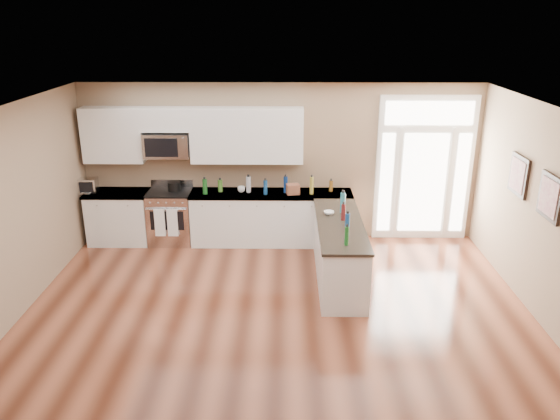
# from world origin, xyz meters

# --- Properties ---
(ground) EXTENTS (8.00, 8.00, 0.00)m
(ground) POSITION_xyz_m (0.00, 0.00, 0.00)
(ground) COLOR #4A2214
(room_shell) EXTENTS (8.00, 8.00, 8.00)m
(room_shell) POSITION_xyz_m (0.00, 0.00, 1.71)
(room_shell) COLOR #8F765B
(room_shell) RESTS_ON ground
(back_cabinet_left) EXTENTS (1.10, 0.66, 0.94)m
(back_cabinet_left) POSITION_xyz_m (-2.87, 3.69, 0.44)
(back_cabinet_left) COLOR silver
(back_cabinet_left) RESTS_ON ground
(back_cabinet_right) EXTENTS (2.85, 0.66, 0.94)m
(back_cabinet_right) POSITION_xyz_m (-0.16, 3.69, 0.44)
(back_cabinet_right) COLOR silver
(back_cabinet_right) RESTS_ON ground
(peninsula_cabinet) EXTENTS (0.69, 2.32, 0.94)m
(peninsula_cabinet) POSITION_xyz_m (0.93, 2.24, 0.43)
(peninsula_cabinet) COLOR silver
(peninsula_cabinet) RESTS_ON ground
(upper_cabinet_left) EXTENTS (1.04, 0.33, 0.95)m
(upper_cabinet_left) POSITION_xyz_m (-2.88, 3.83, 1.93)
(upper_cabinet_left) COLOR silver
(upper_cabinet_left) RESTS_ON room_shell
(upper_cabinet_right) EXTENTS (1.94, 0.33, 0.95)m
(upper_cabinet_right) POSITION_xyz_m (-0.57, 3.83, 1.93)
(upper_cabinet_right) COLOR silver
(upper_cabinet_right) RESTS_ON room_shell
(upper_cabinet_short) EXTENTS (0.82, 0.33, 0.40)m
(upper_cabinet_short) POSITION_xyz_m (-1.95, 3.83, 2.20)
(upper_cabinet_short) COLOR silver
(upper_cabinet_short) RESTS_ON room_shell
(microwave) EXTENTS (0.78, 0.41, 0.42)m
(microwave) POSITION_xyz_m (-1.95, 3.80, 1.76)
(microwave) COLOR silver
(microwave) RESTS_ON room_shell
(entry_door) EXTENTS (1.70, 0.10, 2.60)m
(entry_door) POSITION_xyz_m (2.55, 3.95, 1.30)
(entry_door) COLOR white
(entry_door) RESTS_ON ground
(wall_art_near) EXTENTS (0.05, 0.58, 0.58)m
(wall_art_near) POSITION_xyz_m (3.47, 2.20, 1.70)
(wall_art_near) COLOR black
(wall_art_near) RESTS_ON room_shell
(wall_art_far) EXTENTS (0.05, 0.58, 0.58)m
(wall_art_far) POSITION_xyz_m (3.47, 1.20, 1.70)
(wall_art_far) COLOR black
(wall_art_far) RESTS_ON room_shell
(kitchen_range) EXTENTS (0.76, 0.68, 1.08)m
(kitchen_range) POSITION_xyz_m (-1.95, 3.69, 0.48)
(kitchen_range) COLOR silver
(kitchen_range) RESTS_ON ground
(stockpot) EXTENTS (0.25, 0.25, 0.17)m
(stockpot) POSITION_xyz_m (-1.87, 3.75, 1.04)
(stockpot) COLOR black
(stockpot) RESTS_ON kitchen_range
(toaster_oven) EXTENTS (0.31, 0.24, 0.26)m
(toaster_oven) POSITION_xyz_m (-3.35, 3.66, 1.07)
(toaster_oven) COLOR silver
(toaster_oven) RESTS_ON back_cabinet_left
(cardboard_box) EXTENTS (0.24, 0.20, 0.18)m
(cardboard_box) POSITION_xyz_m (0.23, 3.61, 1.03)
(cardboard_box) COLOR brown
(cardboard_box) RESTS_ON back_cabinet_right
(bowl_left) EXTENTS (0.24, 0.24, 0.05)m
(bowl_left) POSITION_xyz_m (-3.35, 3.58, 0.96)
(bowl_left) COLOR white
(bowl_left) RESTS_ON back_cabinet_left
(bowl_peninsula) EXTENTS (0.21, 0.21, 0.05)m
(bowl_peninsula) POSITION_xyz_m (0.78, 2.59, 0.96)
(bowl_peninsula) COLOR white
(bowl_peninsula) RESTS_ON peninsula_cabinet
(cup_counter) EXTENTS (0.16, 0.16, 0.10)m
(cup_counter) POSITION_xyz_m (-0.68, 3.71, 0.99)
(cup_counter) COLOR white
(cup_counter) RESTS_ON back_cabinet_right
(counter_bottles) EXTENTS (2.38, 2.44, 0.32)m
(counter_bottles) POSITION_xyz_m (0.11, 3.19, 1.07)
(counter_bottles) COLOR #19591E
(counter_bottles) RESTS_ON back_cabinet_right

